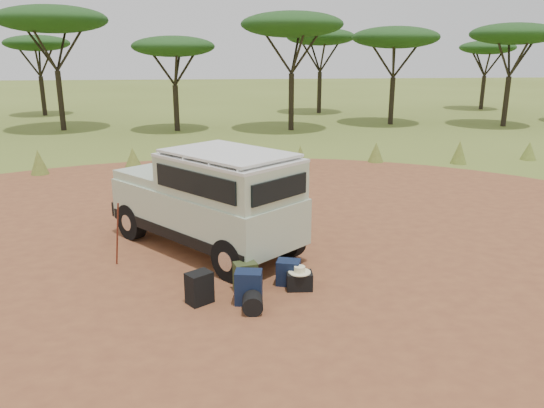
{
  "coord_description": "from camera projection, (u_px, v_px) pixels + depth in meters",
  "views": [
    {
      "loc": [
        -0.0,
        -10.09,
        4.07
      ],
      "look_at": [
        1.12,
        0.42,
        1.0
      ],
      "focal_mm": 35.0,
      "sensor_mm": 36.0,
      "label": 1
    }
  ],
  "objects": [
    {
      "name": "safari_hat",
      "position": [
        300.0,
        270.0,
        9.29
      ],
      "size": [
        0.39,
        0.39,
        0.11
      ],
      "color": "beige",
      "rests_on": "hard_case"
    },
    {
      "name": "acacia_treeline",
      "position": [
        227.0,
        35.0,
        28.4
      ],
      "size": [
        46.7,
        13.2,
        6.26
      ],
      "color": "black",
      "rests_on": "ground"
    },
    {
      "name": "backpack_navy",
      "position": [
        249.0,
        287.0,
        8.79
      ],
      "size": [
        0.49,
        0.38,
        0.58
      ],
      "primitive_type": "cube",
      "rotation": [
        0.0,
        0.0,
        -0.17
      ],
      "color": "#121D3A",
      "rests_on": "ground"
    },
    {
      "name": "safari_vehicle",
      "position": [
        209.0,
        202.0,
        10.98
      ],
      "size": [
        4.23,
        4.52,
        2.18
      ],
      "rotation": [
        0.0,
        0.0,
        -0.86
      ],
      "color": "#AABDA1",
      "rests_on": "ground"
    },
    {
      "name": "backpack_black",
      "position": [
        199.0,
        288.0,
        8.8
      ],
      "size": [
        0.5,
        0.47,
        0.55
      ],
      "primitive_type": "cube",
      "rotation": [
        0.0,
        0.0,
        0.61
      ],
      "color": "black",
      "rests_on": "ground"
    },
    {
      "name": "hard_case",
      "position": [
        299.0,
        281.0,
        9.35
      ],
      "size": [
        0.47,
        0.34,
        0.32
      ],
      "primitive_type": "cube",
      "rotation": [
        0.0,
        0.0,
        -0.06
      ],
      "color": "black",
      "rests_on": "ground"
    },
    {
      "name": "stuff_sack",
      "position": [
        253.0,
        303.0,
        8.5
      ],
      "size": [
        0.35,
        0.35,
        0.33
      ],
      "primitive_type": "cylinder",
      "rotation": [
        1.57,
        0.0,
        -0.06
      ],
      "color": "black",
      "rests_on": "ground"
    },
    {
      "name": "dirt_clearing",
      "position": [
        219.0,
        258.0,
        10.77
      ],
      "size": [
        23.0,
        23.0,
        0.01
      ],
      "primitive_type": "cylinder",
      "color": "brown",
      "rests_on": "ground"
    },
    {
      "name": "grass_fringe",
      "position": [
        219.0,
        157.0,
        18.95
      ],
      "size": [
        36.6,
        1.6,
        0.9
      ],
      "color": "#5D6B26",
      "rests_on": "ground"
    },
    {
      "name": "ground",
      "position": [
        219.0,
        258.0,
        10.77
      ],
      "size": [
        140.0,
        140.0,
        0.0
      ],
      "primitive_type": "plane",
      "color": "#5D6B26",
      "rests_on": "ground"
    },
    {
      "name": "walking_staff",
      "position": [
        117.0,
        235.0,
        10.2
      ],
      "size": [
        0.21,
        0.26,
        1.32
      ],
      "primitive_type": "cylinder",
      "rotation": [
        0.2,
        0.0,
        0.66
      ],
      "color": "maroon",
      "rests_on": "ground"
    },
    {
      "name": "backpack_olive",
      "position": [
        245.0,
        277.0,
        9.24
      ],
      "size": [
        0.44,
        0.36,
        0.53
      ],
      "primitive_type": "cube",
      "rotation": [
        0.0,
        0.0,
        0.25
      ],
      "color": "#39441F",
      "rests_on": "ground"
    },
    {
      "name": "duffel_navy",
      "position": [
        288.0,
        273.0,
        9.52
      ],
      "size": [
        0.48,
        0.41,
        0.46
      ],
      "primitive_type": "cube",
      "rotation": [
        0.0,
        0.0,
        -0.3
      ],
      "color": "#121D3A",
      "rests_on": "ground"
    }
  ]
}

